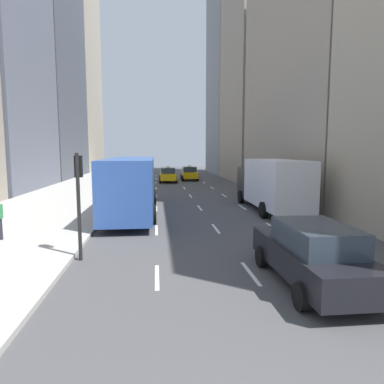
{
  "coord_description": "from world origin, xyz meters",
  "views": [
    {
      "loc": [
        -0.19,
        -1.67,
        3.65
      ],
      "look_at": [
        1.59,
        15.17,
        1.63
      ],
      "focal_mm": 32.0,
      "sensor_mm": 36.0,
      "label": 1
    }
  ],
  "objects_px": {
    "taxi_lead": "(189,173)",
    "sedan_black_near": "(312,253)",
    "taxi_second": "(168,175)",
    "city_bus": "(132,183)",
    "box_truck": "(271,183)",
    "traffic_light_pole": "(79,189)"
  },
  "relations": [
    {
      "from": "box_truck",
      "to": "taxi_second",
      "type": "bearing_deg",
      "value": 105.45
    },
    {
      "from": "taxi_lead",
      "to": "city_bus",
      "type": "relative_size",
      "value": 0.38
    },
    {
      "from": "taxi_second",
      "to": "sedan_black_near",
      "type": "relative_size",
      "value": 0.9
    },
    {
      "from": "city_bus",
      "to": "box_truck",
      "type": "bearing_deg",
      "value": -1.33
    },
    {
      "from": "box_truck",
      "to": "traffic_light_pole",
      "type": "relative_size",
      "value": 2.33
    },
    {
      "from": "sedan_black_near",
      "to": "traffic_light_pole",
      "type": "xyz_separation_m",
      "value": [
        -6.75,
        2.95,
        1.53
      ]
    },
    {
      "from": "sedan_black_near",
      "to": "taxi_second",
      "type": "bearing_deg",
      "value": 95.04
    },
    {
      "from": "taxi_second",
      "to": "city_bus",
      "type": "xyz_separation_m",
      "value": [
        -2.81,
        -20.07,
        0.91
      ]
    },
    {
      "from": "box_truck",
      "to": "traffic_light_pole",
      "type": "height_order",
      "value": "traffic_light_pole"
    },
    {
      "from": "city_bus",
      "to": "traffic_light_pole",
      "type": "relative_size",
      "value": 3.22
    },
    {
      "from": "city_bus",
      "to": "traffic_light_pole",
      "type": "bearing_deg",
      "value": -97.42
    },
    {
      "from": "taxi_second",
      "to": "city_bus",
      "type": "distance_m",
      "value": 20.29
    },
    {
      "from": "taxi_second",
      "to": "sedan_black_near",
      "type": "height_order",
      "value": "taxi_second"
    },
    {
      "from": "city_bus",
      "to": "taxi_second",
      "type": "bearing_deg",
      "value": 82.02
    },
    {
      "from": "taxi_lead",
      "to": "sedan_black_near",
      "type": "height_order",
      "value": "taxi_lead"
    },
    {
      "from": "taxi_second",
      "to": "city_bus",
      "type": "relative_size",
      "value": 0.38
    },
    {
      "from": "sedan_black_near",
      "to": "city_bus",
      "type": "bearing_deg",
      "value": 115.66
    },
    {
      "from": "taxi_lead",
      "to": "city_bus",
      "type": "bearing_deg",
      "value": -103.93
    },
    {
      "from": "taxi_lead",
      "to": "sedan_black_near",
      "type": "xyz_separation_m",
      "value": [
        0.0,
        -34.32,
        0.0
      ]
    },
    {
      "from": "box_truck",
      "to": "traffic_light_pole",
      "type": "bearing_deg",
      "value": -138.19
    },
    {
      "from": "taxi_lead",
      "to": "traffic_light_pole",
      "type": "height_order",
      "value": "traffic_light_pole"
    },
    {
      "from": "city_bus",
      "to": "box_truck",
      "type": "distance_m",
      "value": 8.41
    }
  ]
}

